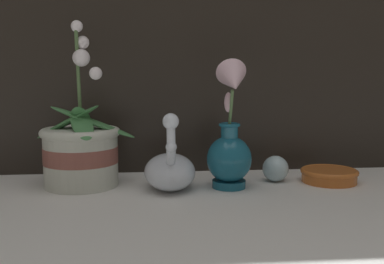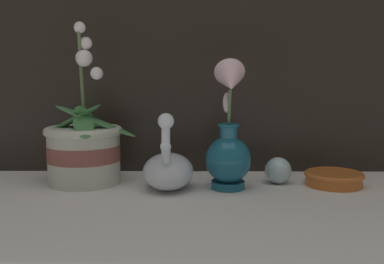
{
  "view_description": "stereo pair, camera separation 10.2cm",
  "coord_description": "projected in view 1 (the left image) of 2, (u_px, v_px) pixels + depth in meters",
  "views": [
    {
      "loc": [
        -0.12,
        -0.86,
        0.26
      ],
      "look_at": [
        -0.03,
        0.15,
        0.12
      ],
      "focal_mm": 42.0,
      "sensor_mm": 36.0,
      "label": 1
    },
    {
      "loc": [
        -0.02,
        -0.87,
        0.26
      ],
      "look_at": [
        -0.03,
        0.15,
        0.12
      ],
      "focal_mm": 42.0,
      "sensor_mm": 36.0,
      "label": 2
    }
  ],
  "objects": [
    {
      "name": "blue_vase",
      "position": [
        230.0,
        144.0,
        0.99
      ],
      "size": [
        0.1,
        0.14,
        0.29
      ],
      "color": "#195B75",
      "rests_on": "ground_plane"
    },
    {
      "name": "orchid_potted_plant",
      "position": [
        81.0,
        150.0,
        1.02
      ],
      "size": [
        0.23,
        0.21,
        0.37
      ],
      "color": "beige",
      "rests_on": "ground_plane"
    },
    {
      "name": "glass_sphere",
      "position": [
        275.0,
        169.0,
        1.07
      ],
      "size": [
        0.06,
        0.06,
        0.06
      ],
      "color": "silver",
      "rests_on": "ground_plane"
    },
    {
      "name": "swan_figurine",
      "position": [
        170.0,
        169.0,
        0.99
      ],
      "size": [
        0.11,
        0.18,
        0.18
      ],
      "color": "silver",
      "rests_on": "ground_plane"
    },
    {
      "name": "ground_plane",
      "position": [
        213.0,
        203.0,
        0.9
      ],
      "size": [
        2.8,
        2.8,
        0.0
      ],
      "primitive_type": "plane",
      "color": "silver"
    },
    {
      "name": "amber_dish",
      "position": [
        329.0,
        174.0,
        1.06
      ],
      "size": [
        0.13,
        0.13,
        0.03
      ],
      "color": "#C66628",
      "rests_on": "ground_plane"
    }
  ]
}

